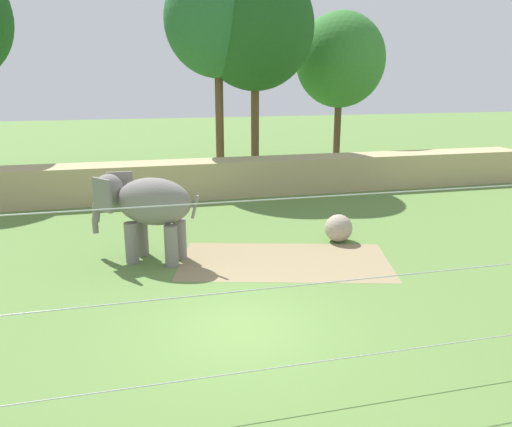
{
  "coord_description": "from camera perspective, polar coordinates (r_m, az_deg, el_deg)",
  "views": [
    {
      "loc": [
        -2.08,
        -10.03,
        5.57
      ],
      "look_at": [
        1.48,
        4.55,
        1.4
      ],
      "focal_mm": 34.74,
      "sensor_mm": 36.0,
      "label": 1
    }
  ],
  "objects": [
    {
      "name": "ground_plane",
      "position": [
        11.66,
        -1.8,
        -13.02
      ],
      "size": [
        120.0,
        120.0,
        0.0
      ],
      "primitive_type": "plane",
      "color": "#5B7F3D"
    },
    {
      "name": "tree_left_of_centre",
      "position": [
        32.78,
        9.68,
        16.99
      ],
      "size": [
        5.56,
        5.56,
        9.47
      ],
      "color": "brown",
      "rests_on": "ground"
    },
    {
      "name": "tree_right_of_centre",
      "position": [
        27.35,
        -4.44,
        21.24
      ],
      "size": [
        5.51,
        5.51,
        11.24
      ],
      "color": "brown",
      "rests_on": "ground"
    },
    {
      "name": "cable_fence",
      "position": [
        8.37,
        2.1,
        -10.19
      ],
      "size": [
        11.6,
        0.23,
        3.86
      ],
      "color": "brown",
      "rests_on": "ground"
    },
    {
      "name": "enrichment_ball",
      "position": [
        17.42,
        9.49,
        -1.68
      ],
      "size": [
        0.96,
        0.96,
        0.96
      ],
      "primitive_type": "sphere",
      "color": "tan",
      "rests_on": "ground"
    },
    {
      "name": "dirt_patch",
      "position": [
        15.54,
        3.33,
        -5.49
      ],
      "size": [
        7.11,
        4.92,
        0.01
      ],
      "primitive_type": "cube",
      "rotation": [
        0.0,
        0.0,
        -0.26
      ],
      "color": "#937F5B",
      "rests_on": "ground"
    },
    {
      "name": "embankment_wall",
      "position": [
        23.69,
        -8.42,
        3.88
      ],
      "size": [
        36.0,
        1.8,
        1.71
      ],
      "primitive_type": "cube",
      "color": "tan",
      "rests_on": "ground"
    },
    {
      "name": "tree_behind_wall",
      "position": [
        27.55,
        -0.12,
        20.62
      ],
      "size": [
        6.18,
        6.18,
        11.28
      ],
      "color": "brown",
      "rests_on": "ground"
    },
    {
      "name": "elephant",
      "position": [
        15.51,
        -12.6,
        0.98
      ],
      "size": [
        3.32,
        2.43,
        2.68
      ],
      "color": "gray",
      "rests_on": "ground"
    }
  ]
}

